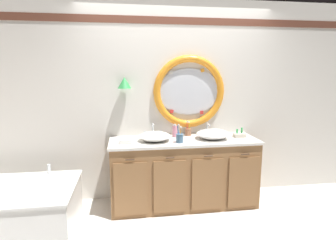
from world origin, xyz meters
name	(u,v)px	position (x,y,z in m)	size (l,w,h in m)	color
ground_plane	(184,213)	(0.00, 0.00, 0.00)	(14.00, 14.00, 0.00)	silver
back_wall_assembly	(176,100)	(0.01, 0.59, 1.31)	(6.40, 0.26, 2.60)	silver
vanity_counter	(184,172)	(0.04, 0.25, 0.43)	(1.84, 0.64, 0.85)	olive
sink_basin_left	(155,136)	(-0.32, 0.22, 0.91)	(0.40, 0.40, 0.11)	white
sink_basin_right	(213,134)	(0.41, 0.22, 0.92)	(0.42, 0.42, 0.12)	white
faucet_set_left	(153,131)	(-0.32, 0.47, 0.92)	(0.24, 0.12, 0.17)	silver
faucet_set_right	(207,130)	(0.41, 0.47, 0.92)	(0.22, 0.15, 0.16)	silver
toothbrush_holder_left	(180,138)	(-0.04, 0.10, 0.91)	(0.10, 0.10, 0.22)	slate
toothbrush_holder_right	(188,132)	(0.14, 0.44, 0.91)	(0.09, 0.09, 0.20)	#996647
soap_dispenser	(175,131)	(-0.04, 0.40, 0.93)	(0.06, 0.07, 0.17)	pink
folded_hand_towel	(125,142)	(-0.68, 0.16, 0.88)	(0.15, 0.12, 0.05)	white
toiletry_basket	(239,135)	(0.78, 0.26, 0.88)	(0.14, 0.10, 0.12)	beige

